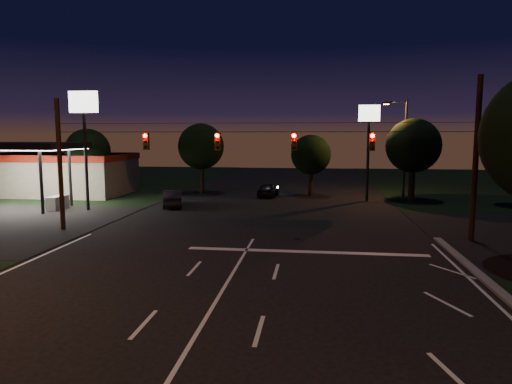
# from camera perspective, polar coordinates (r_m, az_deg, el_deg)

# --- Properties ---
(ground) EXTENTS (140.00, 140.00, 0.00)m
(ground) POSITION_cam_1_polar(r_m,az_deg,el_deg) (12.84, -9.29, -19.90)
(ground) COLOR black
(ground) RESTS_ON ground
(stop_bar) EXTENTS (12.00, 0.50, 0.01)m
(stop_bar) POSITION_cam_1_polar(r_m,az_deg,el_deg) (23.18, 6.24, -7.43)
(stop_bar) COLOR silver
(stop_bar) RESTS_ON ground
(utility_pole_right) EXTENTS (0.30, 0.30, 9.00)m
(utility_pole_right) POSITION_cam_1_polar(r_m,az_deg,el_deg) (27.95, 25.27, -5.58)
(utility_pole_right) COLOR black
(utility_pole_right) RESTS_ON ground
(utility_pole_left) EXTENTS (0.28, 0.28, 8.00)m
(utility_pole_left) POSITION_cam_1_polar(r_m,az_deg,el_deg) (30.71, -22.93, -4.36)
(utility_pole_left) COLOR black
(utility_pole_left) RESTS_ON ground
(signal_span) EXTENTS (24.00, 0.40, 1.56)m
(signal_span) POSITION_cam_1_polar(r_m,az_deg,el_deg) (26.12, -0.07, 6.44)
(signal_span) COLOR black
(signal_span) RESTS_ON ground
(gas_station) EXTENTS (14.20, 16.10, 5.25)m
(gas_station) POSITION_cam_1_polar(r_m,az_deg,el_deg) (48.55, -24.02, 2.46)
(gas_station) COLOR gray
(gas_station) RESTS_ON ground
(pole_sign_left_near) EXTENTS (2.20, 0.30, 9.10)m
(pole_sign_left_near) POSITION_cam_1_polar(r_m,az_deg,el_deg) (37.26, -20.69, 8.46)
(pole_sign_left_near) COLOR black
(pole_sign_left_near) RESTS_ON ground
(pole_sign_right) EXTENTS (1.80, 0.30, 8.40)m
(pole_sign_right) POSITION_cam_1_polar(r_m,az_deg,el_deg) (41.20, 13.92, 7.51)
(pole_sign_right) COLOR black
(pole_sign_right) RESTS_ON ground
(street_light_right_far) EXTENTS (2.20, 0.35, 9.00)m
(street_light_right_far) POSITION_cam_1_polar(r_m,az_deg,el_deg) (43.66, 17.83, 6.04)
(street_light_right_far) COLOR black
(street_light_right_far) RESTS_ON ground
(tree_far_a) EXTENTS (4.20, 4.20, 6.42)m
(tree_far_a) POSITION_cam_1_polar(r_m,az_deg,el_deg) (46.30, -20.19, 4.76)
(tree_far_a) COLOR black
(tree_far_a) RESTS_ON ground
(tree_far_b) EXTENTS (4.60, 4.60, 6.98)m
(tree_far_b) POSITION_cam_1_polar(r_m,az_deg,el_deg) (46.49, -6.82, 5.60)
(tree_far_b) COLOR black
(tree_far_b) RESTS_ON ground
(tree_far_c) EXTENTS (3.80, 3.80, 5.86)m
(tree_far_c) POSITION_cam_1_polar(r_m,az_deg,el_deg) (44.09, 6.90, 4.59)
(tree_far_c) COLOR black
(tree_far_c) RESTS_ON ground
(tree_far_d) EXTENTS (4.80, 4.80, 7.30)m
(tree_far_d) POSITION_cam_1_polar(r_m,az_deg,el_deg) (42.96, 19.05, 5.42)
(tree_far_d) COLOR black
(tree_far_d) RESTS_ON ground
(car_oncoming_a) EXTENTS (1.89, 3.98, 1.31)m
(car_oncoming_a) POSITION_cam_1_polar(r_m,az_deg,el_deg) (43.28, 1.50, 0.28)
(car_oncoming_a) COLOR black
(car_oncoming_a) RESTS_ON ground
(car_oncoming_b) EXTENTS (2.70, 4.44, 1.38)m
(car_oncoming_b) POSITION_cam_1_polar(r_m,az_deg,el_deg) (37.91, -10.42, -0.76)
(car_oncoming_b) COLOR black
(car_oncoming_b) RESTS_ON ground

